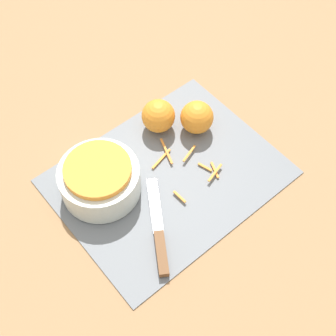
% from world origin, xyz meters
% --- Properties ---
extents(ground_plane, '(4.00, 4.00, 0.00)m').
position_xyz_m(ground_plane, '(0.00, 0.00, 0.00)').
color(ground_plane, '#9E754C').
extents(cutting_board, '(0.48, 0.37, 0.01)m').
position_xyz_m(cutting_board, '(0.00, 0.00, 0.00)').
color(cutting_board, slate).
rests_on(cutting_board, ground_plane).
extents(bowl_speckled, '(0.17, 0.17, 0.08)m').
position_xyz_m(bowl_speckled, '(-0.13, 0.07, 0.05)').
color(bowl_speckled, silver).
rests_on(bowl_speckled, cutting_board).
extents(knife, '(0.14, 0.20, 0.02)m').
position_xyz_m(knife, '(-0.12, -0.11, 0.01)').
color(knife, brown).
rests_on(knife, cutting_board).
extents(orange_left, '(0.08, 0.08, 0.08)m').
position_xyz_m(orange_left, '(0.14, 0.06, 0.04)').
color(orange_left, orange).
rests_on(orange_left, cutting_board).
extents(orange_right, '(0.08, 0.08, 0.08)m').
position_xyz_m(orange_right, '(0.07, 0.12, 0.04)').
color(orange_right, orange).
rests_on(orange_right, cutting_board).
extents(peel_pile, '(0.13, 0.16, 0.01)m').
position_xyz_m(peel_pile, '(0.05, -0.01, 0.01)').
color(peel_pile, orange).
rests_on(peel_pile, cutting_board).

